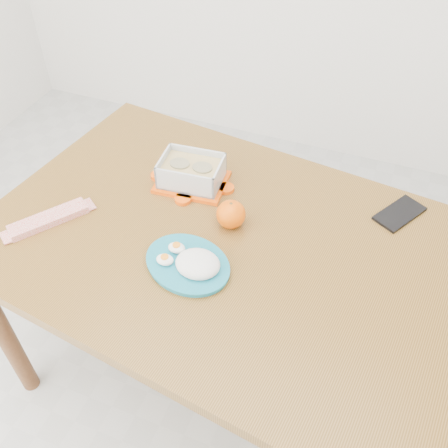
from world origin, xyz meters
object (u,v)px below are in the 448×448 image
(rice_plate, at_px, (191,263))
(food_container, at_px, (191,172))
(dining_table, at_px, (224,259))
(smartphone, at_px, (400,213))
(orange_fruit, at_px, (231,214))

(rice_plate, bearing_deg, food_container, 130.81)
(dining_table, xyz_separation_m, smartphone, (0.45, 0.28, 0.09))
(food_container, distance_m, smartphone, 0.64)
(orange_fruit, height_order, rice_plate, orange_fruit)
(food_container, relative_size, orange_fruit, 2.72)
(orange_fruit, bearing_deg, rice_plate, -102.20)
(rice_plate, xyz_separation_m, smartphone, (0.49, 0.41, -0.02))
(dining_table, bearing_deg, food_container, 141.51)
(food_container, height_order, rice_plate, food_container)
(food_container, bearing_deg, rice_plate, -71.62)
(food_container, xyz_separation_m, rice_plate, (0.14, -0.32, -0.02))
(smartphone, bearing_deg, dining_table, -117.74)
(food_container, xyz_separation_m, smartphone, (0.63, 0.09, -0.04))
(rice_plate, bearing_deg, dining_table, 88.79)
(food_container, bearing_deg, orange_fruit, -40.68)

